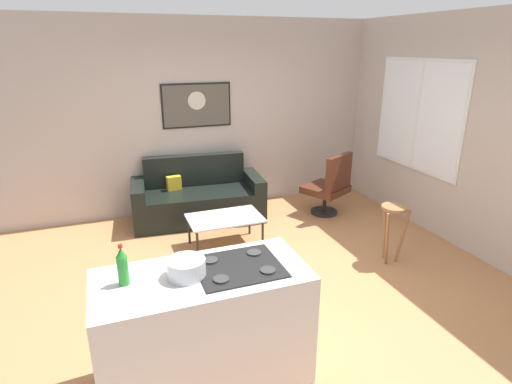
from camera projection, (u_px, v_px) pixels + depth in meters
ground at (264, 284)px, 4.46m from camera, size 6.40×6.40×0.04m
back_wall at (205, 117)px, 6.13m from camera, size 6.40×0.05×2.80m
right_wall at (453, 131)px, 5.12m from camera, size 0.05×6.40×2.80m
couch at (198, 199)px, 6.01m from camera, size 1.90×0.96×0.89m
coffee_table at (225, 220)px, 5.13m from camera, size 0.91×0.58×0.40m
armchair at (330, 186)px, 6.09m from camera, size 0.76×0.75×0.94m
bar_stool at (393, 221)px, 4.72m from camera, size 0.34×0.33×0.69m
kitchen_counter at (205, 327)px, 3.04m from camera, size 1.50×0.69×0.92m
soda_bottle at (123, 266)px, 2.72m from camera, size 0.07×0.07×0.29m
mixing_bowl at (186, 268)px, 2.84m from camera, size 0.27×0.27×0.13m
wall_painting at (197, 105)px, 5.99m from camera, size 1.01×0.03×0.63m
window at (418, 115)px, 5.60m from camera, size 0.03×1.61×1.49m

